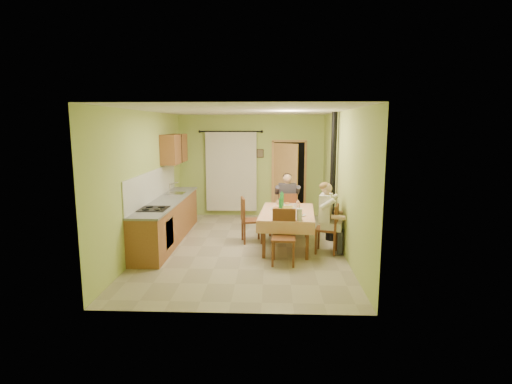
{
  "coord_description": "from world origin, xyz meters",
  "views": [
    {
      "loc": [
        0.58,
        -8.05,
        2.51
      ],
      "look_at": [
        0.25,
        0.1,
        1.15
      ],
      "focal_mm": 28.0,
      "sensor_mm": 36.0,
      "label": 1
    }
  ],
  "objects_px": {
    "man_right": "(327,209)",
    "chair_left": "(251,229)",
    "chair_right": "(327,238)",
    "man_far": "(287,197)",
    "chair_near": "(283,248)",
    "stove_flue": "(332,194)",
    "dining_table": "(287,229)",
    "chair_far": "(287,221)"
  },
  "relations": [
    {
      "from": "chair_far",
      "to": "chair_near",
      "type": "bearing_deg",
      "value": -96.82
    },
    {
      "from": "chair_near",
      "to": "stove_flue",
      "type": "distance_m",
      "value": 2.07
    },
    {
      "from": "chair_right",
      "to": "man_far",
      "type": "xyz_separation_m",
      "value": [
        -0.75,
        1.43,
        0.59
      ]
    },
    {
      "from": "chair_left",
      "to": "man_right",
      "type": "xyz_separation_m",
      "value": [
        1.54,
        -0.67,
        0.59
      ]
    },
    {
      "from": "chair_right",
      "to": "dining_table",
      "type": "bearing_deg",
      "value": 80.57
    },
    {
      "from": "chair_right",
      "to": "stove_flue",
      "type": "bearing_deg",
      "value": 2.02
    },
    {
      "from": "chair_far",
      "to": "chair_right",
      "type": "relative_size",
      "value": 1.0
    },
    {
      "from": "chair_near",
      "to": "man_far",
      "type": "bearing_deg",
      "value": -90.43
    },
    {
      "from": "man_right",
      "to": "chair_left",
      "type": "bearing_deg",
      "value": 81.7
    },
    {
      "from": "chair_far",
      "to": "man_far",
      "type": "bearing_deg",
      "value": 90.0
    },
    {
      "from": "chair_far",
      "to": "man_far",
      "type": "relative_size",
      "value": 0.7
    },
    {
      "from": "chair_left",
      "to": "chair_right",
      "type": "bearing_deg",
      "value": 54.89
    },
    {
      "from": "chair_near",
      "to": "stove_flue",
      "type": "bearing_deg",
      "value": -121.32
    },
    {
      "from": "chair_near",
      "to": "man_far",
      "type": "xyz_separation_m",
      "value": [
        0.14,
        2.1,
        0.59
      ]
    },
    {
      "from": "man_far",
      "to": "man_right",
      "type": "xyz_separation_m",
      "value": [
        0.73,
        -1.43,
        0.0
      ]
    },
    {
      "from": "chair_right",
      "to": "chair_far",
      "type": "bearing_deg",
      "value": 43.02
    },
    {
      "from": "chair_near",
      "to": "man_right",
      "type": "xyz_separation_m",
      "value": [
        0.87,
        0.68,
        0.59
      ]
    },
    {
      "from": "dining_table",
      "to": "chair_right",
      "type": "distance_m",
      "value": 0.87
    },
    {
      "from": "chair_right",
      "to": "man_right",
      "type": "distance_m",
      "value": 0.59
    },
    {
      "from": "dining_table",
      "to": "chair_left",
      "type": "bearing_deg",
      "value": 162.08
    },
    {
      "from": "chair_far",
      "to": "chair_right",
      "type": "xyz_separation_m",
      "value": [
        0.75,
        -1.41,
        0.0
      ]
    },
    {
      "from": "man_far",
      "to": "chair_left",
      "type": "bearing_deg",
      "value": -139.74
    },
    {
      "from": "chair_far",
      "to": "stove_flue",
      "type": "bearing_deg",
      "value": -30.32
    },
    {
      "from": "dining_table",
      "to": "stove_flue",
      "type": "height_order",
      "value": "stove_flue"
    },
    {
      "from": "chair_far",
      "to": "chair_right",
      "type": "height_order",
      "value": "chair_right"
    },
    {
      "from": "dining_table",
      "to": "chair_left",
      "type": "height_order",
      "value": "chair_left"
    },
    {
      "from": "dining_table",
      "to": "chair_near",
      "type": "height_order",
      "value": "chair_near"
    },
    {
      "from": "chair_near",
      "to": "man_right",
      "type": "bearing_deg",
      "value": -138.81
    },
    {
      "from": "chair_near",
      "to": "man_right",
      "type": "height_order",
      "value": "man_right"
    },
    {
      "from": "chair_left",
      "to": "stove_flue",
      "type": "height_order",
      "value": "stove_flue"
    },
    {
      "from": "chair_near",
      "to": "chair_left",
      "type": "distance_m",
      "value": 1.5
    },
    {
      "from": "chair_left",
      "to": "chair_near",
      "type": "bearing_deg",
      "value": 14.58
    },
    {
      "from": "man_right",
      "to": "chair_right",
      "type": "bearing_deg",
      "value": -90.0
    },
    {
      "from": "chair_right",
      "to": "chair_left",
      "type": "relative_size",
      "value": 0.99
    },
    {
      "from": "chair_near",
      "to": "chair_left",
      "type": "bearing_deg",
      "value": -60.36
    },
    {
      "from": "chair_near",
      "to": "chair_left",
      "type": "relative_size",
      "value": 1.0
    },
    {
      "from": "dining_table",
      "to": "chair_right",
      "type": "relative_size",
      "value": 1.95
    },
    {
      "from": "chair_near",
      "to": "man_far",
      "type": "height_order",
      "value": "man_far"
    },
    {
      "from": "man_far",
      "to": "man_right",
      "type": "bearing_deg",
      "value": -65.71
    },
    {
      "from": "dining_table",
      "to": "chair_near",
      "type": "distance_m",
      "value": 1.04
    },
    {
      "from": "stove_flue",
      "to": "man_right",
      "type": "bearing_deg",
      "value": -104.04
    },
    {
      "from": "dining_table",
      "to": "chair_far",
      "type": "distance_m",
      "value": 1.06
    }
  ]
}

